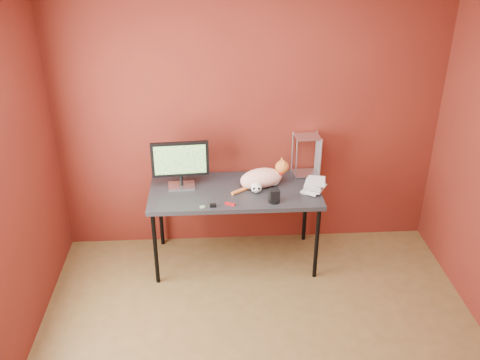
{
  "coord_description": "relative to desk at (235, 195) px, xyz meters",
  "views": [
    {
      "loc": [
        -0.34,
        -2.76,
        3.0
      ],
      "look_at": [
        -0.12,
        1.15,
        0.96
      ],
      "focal_mm": 40.0,
      "sensor_mm": 36.0,
      "label": 1
    }
  ],
  "objects": [
    {
      "name": "pocket_knife",
      "position": [
        -0.05,
        -0.27,
        0.06
      ],
      "size": [
        0.09,
        0.05,
        0.02
      ],
      "primitive_type": "cube",
      "rotation": [
        0.0,
        0.0,
        -0.4
      ],
      "color": "#B00D12",
      "rests_on": "desk"
    },
    {
      "name": "monitor",
      "position": [
        -0.47,
        0.08,
        0.29
      ],
      "size": [
        0.5,
        0.18,
        0.43
      ],
      "rotation": [
        0.0,
        0.0,
        0.07
      ],
      "color": "silver",
      "rests_on": "desk"
    },
    {
      "name": "desk",
      "position": [
        0.0,
        0.0,
        0.0
      ],
      "size": [
        1.5,
        0.7,
        0.75
      ],
      "color": "black",
      "rests_on": "ground"
    },
    {
      "name": "cat",
      "position": [
        0.25,
        0.04,
        0.14
      ],
      "size": [
        0.52,
        0.29,
        0.26
      ],
      "rotation": [
        0.0,
        0.0,
        0.18
      ],
      "color": "orange",
      "rests_on": "desk"
    },
    {
      "name": "skull_mug",
      "position": [
        0.19,
        -0.07,
        0.1
      ],
      "size": [
        0.1,
        0.1,
        0.09
      ],
      "rotation": [
        0.0,
        0.0,
        -0.08
      ],
      "color": "silver",
      "rests_on": "desk"
    },
    {
      "name": "washer",
      "position": [
        -0.28,
        -0.29,
        0.05
      ],
      "size": [
        0.05,
        0.05,
        0.0
      ],
      "primitive_type": "cylinder",
      "color": "silver",
      "rests_on": "desk"
    },
    {
      "name": "wire_rack",
      "position": [
        0.67,
        0.26,
        0.24
      ],
      "size": [
        0.24,
        0.2,
        0.39
      ],
      "rotation": [
        0.0,
        0.0,
        0.06
      ],
      "color": "silver",
      "rests_on": "desk"
    },
    {
      "name": "speaker",
      "position": [
        0.32,
        -0.24,
        0.1
      ],
      "size": [
        0.1,
        0.1,
        0.12
      ],
      "rotation": [
        0.0,
        0.0,
        0.14
      ],
      "color": "black",
      "rests_on": "desk"
    },
    {
      "name": "book_stack",
      "position": [
        0.63,
        -0.01,
        0.55
      ],
      "size": [
        0.24,
        0.25,
        1.0
      ],
      "rotation": [
        0.0,
        0.0,
        -0.42
      ],
      "color": "beige",
      "rests_on": "desk"
    },
    {
      "name": "black_gadget",
      "position": [
        -0.2,
        -0.29,
        0.06
      ],
      "size": [
        0.05,
        0.03,
        0.03
      ],
      "primitive_type": "cube",
      "rotation": [
        0.0,
        0.0,
        0.03
      ],
      "color": "black",
      "rests_on": "desk"
    },
    {
      "name": "room",
      "position": [
        0.15,
        -1.37,
        0.75
      ],
      "size": [
        3.52,
        3.52,
        2.61
      ],
      "color": "#533C1C",
      "rests_on": "ground"
    }
  ]
}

